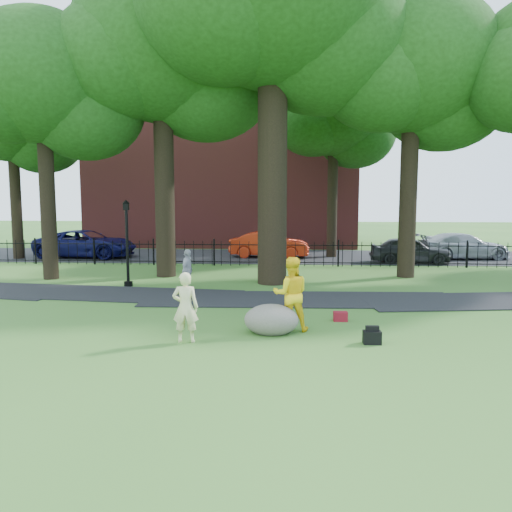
# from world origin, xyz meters

# --- Properties ---
(ground) EXTENTS (120.00, 120.00, 0.00)m
(ground) POSITION_xyz_m (0.00, 0.00, 0.00)
(ground) COLOR #2F5D20
(ground) RESTS_ON ground
(footpath) EXTENTS (36.07, 3.85, 0.03)m
(footpath) POSITION_xyz_m (1.00, 3.90, 0.00)
(footpath) COLOR black
(footpath) RESTS_ON ground
(street) EXTENTS (80.00, 7.00, 0.02)m
(street) POSITION_xyz_m (0.00, 16.00, 0.00)
(street) COLOR black
(street) RESTS_ON ground
(iron_fence) EXTENTS (44.00, 0.04, 1.20)m
(iron_fence) POSITION_xyz_m (0.00, 12.00, 0.60)
(iron_fence) COLOR black
(iron_fence) RESTS_ON ground
(brick_building) EXTENTS (18.00, 8.00, 12.00)m
(brick_building) POSITION_xyz_m (-4.00, 24.00, 6.00)
(brick_building) COLOR maroon
(brick_building) RESTS_ON ground
(big_tree) EXTENTS (10.08, 8.61, 14.37)m
(big_tree) POSITION_xyz_m (0.13, 7.09, 10.14)
(big_tree) COLOR black
(big_tree) RESTS_ON ground
(tree_row) EXTENTS (26.82, 7.96, 12.42)m
(tree_row) POSITION_xyz_m (0.52, 8.40, 8.15)
(tree_row) COLOR black
(tree_row) RESTS_ON ground
(woman) EXTENTS (0.60, 0.41, 1.61)m
(woman) POSITION_xyz_m (-1.66, -1.05, 0.80)
(woman) COLOR beige
(woman) RESTS_ON ground
(man) EXTENTS (0.94, 0.76, 1.83)m
(man) POSITION_xyz_m (0.71, 0.13, 0.91)
(man) COLOR yellow
(man) RESTS_ON ground
(pedestrian) EXTENTS (0.46, 0.91, 1.49)m
(pedestrian) POSITION_xyz_m (-2.88, 5.06, 0.75)
(pedestrian) COLOR #B3B2B7
(pedestrian) RESTS_ON ground
(boulder) EXTENTS (1.43, 1.15, 0.77)m
(boulder) POSITION_xyz_m (0.24, -0.16, 0.38)
(boulder) COLOR slate
(boulder) RESTS_ON ground
(lamppost) EXTENTS (0.32, 0.32, 3.20)m
(lamppost) POSITION_xyz_m (-5.31, 6.01, 1.57)
(lamppost) COLOR black
(lamppost) RESTS_ON ground
(backpack) EXTENTS (0.40, 0.25, 0.30)m
(backpack) POSITION_xyz_m (2.53, -0.90, 0.15)
(backpack) COLOR black
(backpack) RESTS_ON ground
(red_bag) EXTENTS (0.37, 0.24, 0.25)m
(red_bag) POSITION_xyz_m (2.03, 1.15, 0.13)
(red_bag) COLOR maroon
(red_bag) RESTS_ON ground
(red_sedan) EXTENTS (4.43, 1.80, 1.43)m
(red_sedan) POSITION_xyz_m (-0.45, 15.50, 0.72)
(red_sedan) COLOR #B5260D
(red_sedan) RESTS_ON ground
(navy_van) EXTENTS (5.59, 2.83, 1.52)m
(navy_van) POSITION_xyz_m (-10.57, 14.83, 0.76)
(navy_van) COLOR #0D0E44
(navy_van) RESTS_ON ground
(grey_car) EXTENTS (4.02, 1.82, 1.34)m
(grey_car) POSITION_xyz_m (6.72, 13.50, 0.67)
(grey_car) COLOR black
(grey_car) RESTS_ON ground
(silver_car) EXTENTS (5.03, 2.57, 1.40)m
(silver_car) POSITION_xyz_m (9.99, 15.50, 0.70)
(silver_car) COLOR #9C9EA4
(silver_car) RESTS_ON ground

